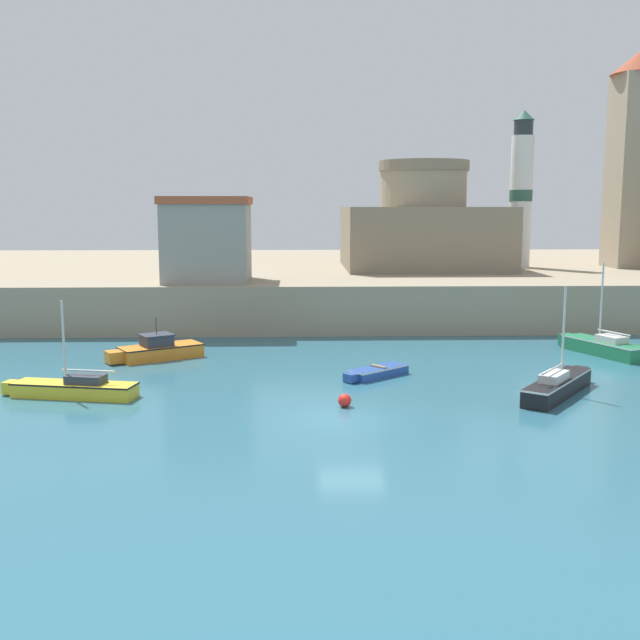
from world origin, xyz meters
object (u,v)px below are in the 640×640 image
sailboat_green_4 (603,346)px  mooring_buoy (345,400)px  sailboat_black_3 (558,385)px  harbor_shed_mid_row (207,239)px  sailboat_yellow_1 (73,388)px  motorboat_orange_2 (157,350)px  lighthouse (521,192)px  dinghy_blue_0 (377,372)px  fortress (422,230)px

sailboat_green_4 → mooring_buoy: sailboat_green_4 is taller
sailboat_black_3 → harbor_shed_mid_row: harbor_shed_mid_row is taller
harbor_shed_mid_row → sailboat_yellow_1: bearing=-101.2°
motorboat_orange_2 → mooring_buoy: bearing=-46.8°
motorboat_orange_2 → lighthouse: bearing=39.9°
dinghy_blue_0 → sailboat_yellow_1: 13.73m
sailboat_yellow_1 → mooring_buoy: bearing=-9.6°
motorboat_orange_2 → fortress: size_ratio=0.40×
dinghy_blue_0 → sailboat_black_3: bearing=-26.6°
sailboat_black_3 → lighthouse: 31.76m
mooring_buoy → lighthouse: bearing=62.7°
fortress → lighthouse: (8.00, 0.34, 2.99)m
mooring_buoy → lighthouse: lighthouse is taller
motorboat_orange_2 → sailboat_green_4: sailboat_green_4 is taller
harbor_shed_mid_row → fortress: bearing=33.8°
sailboat_yellow_1 → sailboat_black_3: size_ratio=1.06×
lighthouse → harbor_shed_mid_row: size_ratio=2.17×
sailboat_yellow_1 → sailboat_black_3: bearing=-1.0°
motorboat_orange_2 → fortress: fortress is taller
sailboat_black_3 → sailboat_green_4: (5.51, 8.77, 0.02)m
dinghy_blue_0 → lighthouse: size_ratio=0.27×
motorboat_orange_2 → mooring_buoy: (9.38, -9.98, -0.22)m
dinghy_blue_0 → fortress: fortress is taller
sailboat_yellow_1 → harbor_shed_mid_row: bearing=78.8°
sailboat_green_4 → lighthouse: lighthouse is taller
sailboat_black_3 → harbor_shed_mid_row: size_ratio=0.98×
mooring_buoy → harbor_shed_mid_row: 22.47m
motorboat_orange_2 → lighthouse: size_ratio=0.40×
sailboat_green_4 → harbor_shed_mid_row: bearing=156.3°
motorboat_orange_2 → harbor_shed_mid_row: bearing=81.5°
sailboat_black_3 → lighthouse: lighthouse is taller
motorboat_orange_2 → dinghy_blue_0: bearing=-22.5°
sailboat_green_4 → mooring_buoy: bearing=-144.9°
dinghy_blue_0 → fortress: (6.31, 25.69, 5.95)m
dinghy_blue_0 → sailboat_yellow_1: bearing=-165.8°
sailboat_black_3 → dinghy_blue_0: bearing=153.4°
fortress → lighthouse: size_ratio=1.00×
mooring_buoy → sailboat_green_4: bearing=35.1°
sailboat_yellow_1 → harbor_shed_mid_row: 19.50m
motorboat_orange_2 → mooring_buoy: motorboat_orange_2 is taller
mooring_buoy → fortress: (8.17, 31.01, 5.94)m
dinghy_blue_0 → sailboat_green_4: size_ratio=0.59×
mooring_buoy → harbor_shed_mid_row: harbor_shed_mid_row is taller
motorboat_orange_2 → sailboat_yellow_1: bearing=-104.5°
dinghy_blue_0 → lighthouse: lighthouse is taller
lighthouse → harbor_shed_mid_row: lighthouse is taller
motorboat_orange_2 → harbor_shed_mid_row: size_ratio=0.87×
sailboat_black_3 → mooring_buoy: 9.42m
harbor_shed_mid_row → dinghy_blue_0: bearing=-57.1°
dinghy_blue_0 → harbor_shed_mid_row: (-9.69, 14.97, 5.67)m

